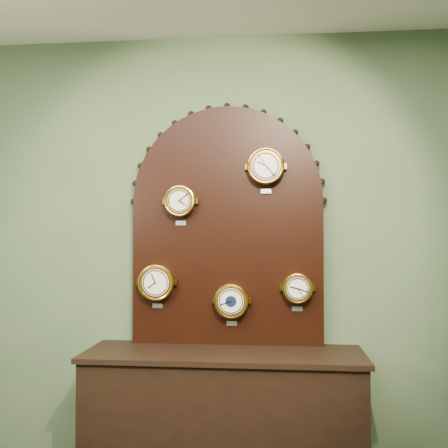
# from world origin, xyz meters

# --- Properties ---
(wall_back) EXTENTS (4.00, 0.00, 4.00)m
(wall_back) POSITION_xyz_m (0.00, 2.50, 1.40)
(wall_back) COLOR #4E6746
(wall_back) RESTS_ON ground
(shop_counter) EXTENTS (1.60, 0.50, 0.80)m
(shop_counter) POSITION_xyz_m (0.00, 2.23, 0.40)
(shop_counter) COLOR black
(shop_counter) RESTS_ON ground_plane
(display_board) EXTENTS (1.26, 0.06, 1.53)m
(display_board) POSITION_xyz_m (0.00, 2.45, 1.63)
(display_board) COLOR black
(display_board) RESTS_ON shop_counter
(roman_clock) EXTENTS (0.20, 0.08, 0.25)m
(roman_clock) POSITION_xyz_m (-0.29, 2.38, 1.73)
(roman_clock) COLOR gold
(roman_clock) RESTS_ON display_board
(arabic_clock) EXTENTS (0.23, 0.08, 0.28)m
(arabic_clock) POSITION_xyz_m (0.25, 2.38, 1.94)
(arabic_clock) COLOR gold
(arabic_clock) RESTS_ON display_board
(hygrometer) EXTENTS (0.23, 0.08, 0.28)m
(hygrometer) POSITION_xyz_m (-0.44, 2.38, 1.22)
(hygrometer) COLOR gold
(hygrometer) RESTS_ON display_board
(barometer) EXTENTS (0.21, 0.08, 0.27)m
(barometer) POSITION_xyz_m (0.03, 2.38, 1.11)
(barometer) COLOR gold
(barometer) RESTS_ON display_board
(tide_clock) EXTENTS (0.19, 0.08, 0.24)m
(tide_clock) POSITION_xyz_m (0.44, 2.38, 1.19)
(tide_clock) COLOR gold
(tide_clock) RESTS_ON display_board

